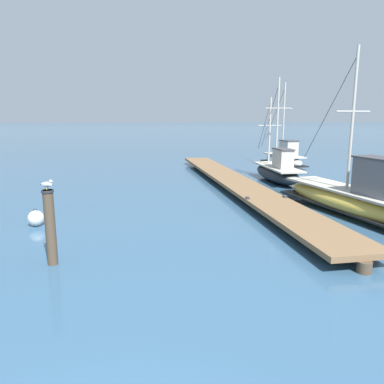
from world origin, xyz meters
name	(u,v)px	position (x,y,z in m)	size (l,w,h in m)	color
floating_dock	(236,182)	(5.18, 16.41, 0.36)	(3.26, 22.04, 0.53)	brown
fishing_boat_0	(277,171)	(8.07, 18.31, 0.62)	(1.78, 6.31, 5.86)	black
fishing_boat_1	(356,199)	(8.53, 10.69, 0.65)	(3.37, 7.72, 6.29)	gold
fishing_boat_2	(284,158)	(10.72, 24.57, 0.62)	(2.26, 5.37, 6.11)	silver
mooring_piling	(50,226)	(-1.77, 6.97, 1.01)	(0.30, 0.30, 1.95)	#4C3D2D
perched_seagull	(47,184)	(-1.77, 6.97, 2.10)	(0.36, 0.23, 0.26)	gold
mooring_buoy	(36,218)	(-3.20, 10.61, 0.27)	(0.55, 0.55, 0.62)	silver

